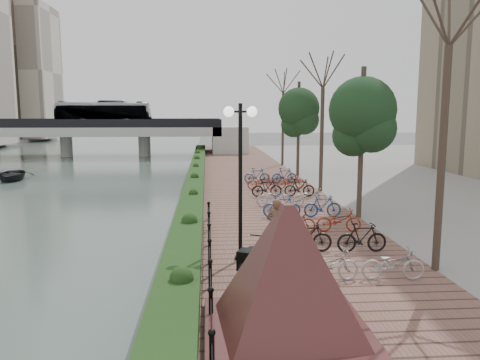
{
  "coord_description": "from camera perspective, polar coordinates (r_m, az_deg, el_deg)",
  "views": [
    {
      "loc": [
        1.35,
        -10.76,
        5.04
      ],
      "look_at": [
        2.85,
        10.45,
        2.0
      ],
      "focal_mm": 35.0,
      "sensor_mm": 36.0,
      "label": 1
    }
  ],
  "objects": [
    {
      "name": "ground",
      "position": [
        11.96,
        -10.61,
        -16.94
      ],
      "size": [
        220.0,
        220.0,
        0.0
      ],
      "primitive_type": "plane",
      "color": "#59595B",
      "rests_on": "ground"
    },
    {
      "name": "promenade",
      "position": [
        28.79,
        1.28,
        -1.44
      ],
      "size": [
        8.0,
        75.0,
        0.5
      ],
      "primitive_type": "cube",
      "color": "brown",
      "rests_on": "ground"
    },
    {
      "name": "hedge",
      "position": [
        31.06,
        -5.4,
        0.25
      ],
      "size": [
        1.1,
        56.0,
        0.6
      ],
      "primitive_type": "cube",
      "color": "#1D3814",
      "rests_on": "promenade"
    },
    {
      "name": "chain_fence",
      "position": [
        13.43,
        -3.69,
        -10.06
      ],
      "size": [
        0.1,
        14.1,
        0.7
      ],
      "color": "black",
      "rests_on": "promenade"
    },
    {
      "name": "granite_monument",
      "position": [
        9.63,
        5.79,
        -10.94
      ],
      "size": [
        5.28,
        5.28,
        2.76
      ],
      "color": "#4B2021",
      "rests_on": "promenade"
    },
    {
      "name": "lamppost",
      "position": [
        14.2,
        0.04,
        3.9
      ],
      "size": [
        1.02,
        0.32,
        4.84
      ],
      "color": "black",
      "rests_on": "promenade"
    },
    {
      "name": "motorcycle",
      "position": [
        13.11,
        1.34,
        -9.64
      ],
      "size": [
        1.18,
        1.8,
        1.08
      ],
      "primitive_type": null,
      "rotation": [
        0.0,
        0.0,
        -0.41
      ],
      "color": "black",
      "rests_on": "promenade"
    },
    {
      "name": "pedestrian",
      "position": [
        15.26,
        4.45,
        -5.65
      ],
      "size": [
        0.77,
        0.62,
        1.82
      ],
      "primitive_type": "imported",
      "rotation": [
        0.0,
        0.0,
        2.83
      ],
      "color": "brown",
      "rests_on": "promenade"
    },
    {
      "name": "bicycle_parking",
      "position": [
        21.81,
        7.0,
        -2.67
      ],
      "size": [
        2.4,
        19.89,
        1.0
      ],
      "color": "#AEAFB3",
      "rests_on": "promenade"
    },
    {
      "name": "street_trees",
      "position": [
        24.41,
        11.81,
        4.78
      ],
      "size": [
        3.2,
        37.12,
        6.8
      ],
      "color": "#35271F",
      "rests_on": "promenade"
    },
    {
      "name": "bridge",
      "position": [
        57.88,
        -19.63,
        6.02
      ],
      "size": [
        36.0,
        10.77,
        6.5
      ],
      "color": "#ABABA6",
      "rests_on": "ground"
    },
    {
      "name": "boat",
      "position": [
        39.37,
        -26.1,
        0.6
      ],
      "size": [
        3.78,
        4.66,
        0.85
      ],
      "primitive_type": "imported",
      "rotation": [
        0.0,
        0.0,
        0.23
      ],
      "color": "black",
      "rests_on": "river_water"
    }
  ]
}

